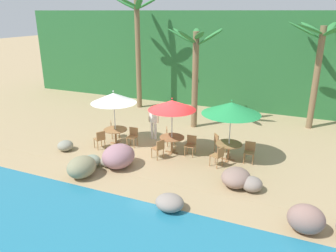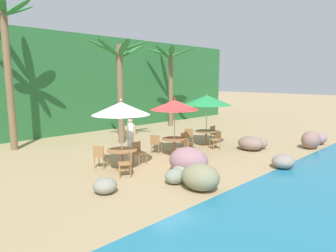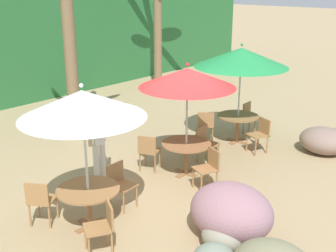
# 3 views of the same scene
# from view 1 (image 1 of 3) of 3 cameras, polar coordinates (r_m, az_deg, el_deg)

# --- Properties ---
(ground_plane) EXTENTS (120.00, 120.00, 0.00)m
(ground_plane) POSITION_cam_1_polar(r_m,az_deg,el_deg) (14.79, -1.15, -4.38)
(ground_plane) COLOR tan
(terrace_deck) EXTENTS (18.00, 5.20, 0.01)m
(terrace_deck) POSITION_cam_1_polar(r_m,az_deg,el_deg) (14.79, -1.15, -4.37)
(terrace_deck) COLOR tan
(terrace_deck) RESTS_ON ground
(foliage_backdrop) EXTENTS (28.00, 2.40, 6.00)m
(foliage_backdrop) POSITION_cam_1_polar(r_m,az_deg,el_deg) (22.24, 8.58, 11.55)
(foliage_backdrop) COLOR #286633
(foliage_backdrop) RESTS_ON ground
(rock_seawall) EXTENTS (16.80, 3.34, 0.94)m
(rock_seawall) POSITION_cam_1_polar(r_m,az_deg,el_deg) (12.33, -6.23, -7.74)
(rock_seawall) COLOR gray
(rock_seawall) RESTS_ON ground
(umbrella_white) EXTENTS (2.09, 2.09, 2.60)m
(umbrella_white) POSITION_cam_1_polar(r_m,az_deg,el_deg) (15.05, -9.46, 4.86)
(umbrella_white) COLOR silver
(umbrella_white) RESTS_ON ground
(dining_table_white) EXTENTS (1.10, 1.10, 0.74)m
(dining_table_white) POSITION_cam_1_polar(r_m,az_deg,el_deg) (15.53, -9.13, -1.00)
(dining_table_white) COLOR olive
(dining_table_white) RESTS_ON ground
(chair_white_seaward) EXTENTS (0.44, 0.45, 0.87)m
(chair_white_seaward) POSITION_cam_1_polar(r_m,az_deg,el_deg) (15.27, -6.15, -1.63)
(chair_white_seaward) COLOR #9E7042
(chair_white_seaward) RESTS_ON ground
(chair_white_inland) EXTENTS (0.59, 0.58, 0.87)m
(chair_white_inland) POSITION_cam_1_polar(r_m,az_deg,el_deg) (16.37, -9.49, -0.32)
(chair_white_inland) COLOR #9E7042
(chair_white_inland) RESTS_ON ground
(chair_white_left) EXTENTS (0.58, 0.58, 0.87)m
(chair_white_left) POSITION_cam_1_polar(r_m,az_deg,el_deg) (15.14, -11.76, -2.12)
(chair_white_left) COLOR #9E7042
(chair_white_left) RESTS_ON ground
(umbrella_red) EXTENTS (2.07, 2.07, 2.52)m
(umbrella_red) POSITION_cam_1_polar(r_m,az_deg,el_deg) (13.89, 0.71, 3.67)
(umbrella_red) COLOR silver
(umbrella_red) RESTS_ON ground
(dining_table_red) EXTENTS (1.10, 1.10, 0.74)m
(dining_table_red) POSITION_cam_1_polar(r_m,az_deg,el_deg) (14.40, 0.69, -2.41)
(dining_table_red) COLOR olive
(dining_table_red) RESTS_ON ground
(chair_red_seaward) EXTENTS (0.43, 0.44, 0.87)m
(chair_red_seaward) POSITION_cam_1_polar(r_m,az_deg,el_deg) (14.25, 4.01, -3.13)
(chair_red_seaward) COLOR #9E7042
(chair_red_seaward) RESTS_ON ground
(chair_red_inland) EXTENTS (0.57, 0.56, 0.87)m
(chair_red_inland) POSITION_cam_1_polar(r_m,az_deg,el_deg) (15.22, 0.20, -1.58)
(chair_red_inland) COLOR #9E7042
(chair_red_inland) RESTS_ON ground
(chair_red_left) EXTENTS (0.56, 0.56, 0.87)m
(chair_red_left) POSITION_cam_1_polar(r_m,az_deg,el_deg) (13.85, -1.61, -3.79)
(chair_red_left) COLOR #9E7042
(chair_red_left) RESTS_ON ground
(umbrella_green) EXTENTS (2.40, 2.40, 2.64)m
(umbrella_green) POSITION_cam_1_polar(r_m,az_deg,el_deg) (13.39, 10.99, 3.08)
(umbrella_green) COLOR silver
(umbrella_green) RESTS_ON ground
(dining_table_green) EXTENTS (1.10, 1.10, 0.74)m
(dining_table_green) POSITION_cam_1_polar(r_m,az_deg,el_deg) (13.95, 10.55, -3.51)
(dining_table_green) COLOR olive
(dining_table_green) RESTS_ON ground
(chair_green_seaward) EXTENTS (0.44, 0.45, 0.87)m
(chair_green_seaward) POSITION_cam_1_polar(r_m,az_deg,el_deg) (13.98, 14.03, -4.17)
(chair_green_seaward) COLOR #9E7042
(chair_green_seaward) RESTS_ON ground
(chair_green_inland) EXTENTS (0.60, 0.59, 0.87)m
(chair_green_inland) POSITION_cam_1_polar(r_m,az_deg,el_deg) (14.66, 8.79, -2.67)
(chair_green_inland) COLOR #9E7042
(chair_green_inland) RESTS_ON ground
(chair_green_left) EXTENTS (0.55, 0.55, 0.87)m
(chair_green_left) POSITION_cam_1_polar(r_m,az_deg,el_deg) (13.30, 8.75, -5.05)
(chair_green_left) COLOR #9E7042
(chair_green_left) RESTS_ON ground
(palm_tree_nearest) EXTENTS (2.76, 2.80, 6.75)m
(palm_tree_nearest) POSITION_cam_1_polar(r_m,az_deg,el_deg) (20.84, -5.35, 15.32)
(palm_tree_nearest) COLOR brown
(palm_tree_nearest) RESTS_ON ground
(palm_tree_second) EXTENTS (2.92, 2.94, 5.18)m
(palm_tree_second) POSITION_cam_1_polar(r_m,az_deg,el_deg) (17.06, 4.76, 11.34)
(palm_tree_second) COLOR brown
(palm_tree_second) RESTS_ON ground
(palm_tree_third) EXTENTS (3.47, 3.34, 5.51)m
(palm_tree_third) POSITION_cam_1_polar(r_m,az_deg,el_deg) (18.44, 24.77, 10.89)
(palm_tree_third) COLOR brown
(palm_tree_third) RESTS_ON ground
(waiter_in_white) EXTENTS (0.52, 0.39, 1.70)m
(waiter_in_white) POSITION_cam_1_polar(r_m,az_deg,el_deg) (15.88, -2.53, 1.12)
(waiter_in_white) COLOR white
(waiter_in_white) RESTS_ON ground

